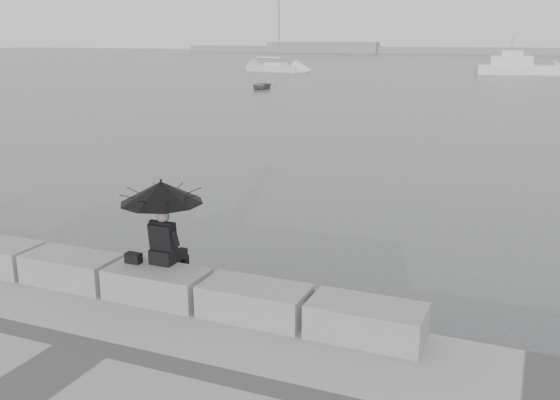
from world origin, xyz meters
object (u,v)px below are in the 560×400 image
at_px(sailboat_left, 276,68).
at_px(motor_cruiser, 518,67).
at_px(seated_person, 161,201).
at_px(dinghy, 261,86).

distance_m(sailboat_left, motor_cruiser, 29.49).
distance_m(seated_person, dinghy, 45.85).
bearing_deg(sailboat_left, dinghy, -55.09).
xyz_separation_m(seated_person, sailboat_left, (-26.67, 66.86, -1.52)).
relative_size(seated_person, dinghy, 0.43).
bearing_deg(sailboat_left, motor_cruiser, 25.95).
bearing_deg(seated_person, sailboat_left, 111.46).
relative_size(seated_person, motor_cruiser, 0.14).
relative_size(sailboat_left, dinghy, 4.00).
relative_size(seated_person, sailboat_left, 0.11).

